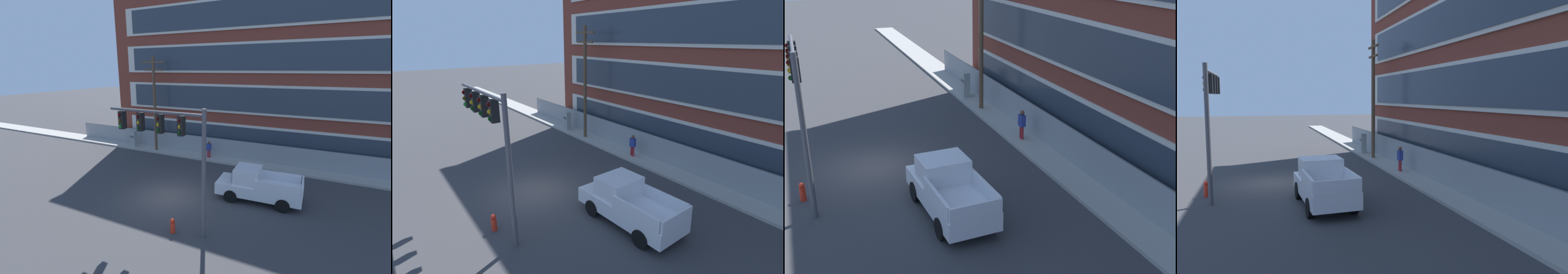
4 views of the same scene
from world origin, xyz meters
TOP-DOWN VIEW (x-y plane):
  - ground_plane at (0.00, 0.00)m, footprint 160.00×160.00m
  - sidewalk_building_side at (0.00, 8.04)m, footprint 80.00×2.06m
  - chain_link_fence at (2.21, 8.53)m, footprint 37.24×0.06m
  - traffic_signal_mast at (1.91, -2.84)m, footprint 5.28×0.43m
  - pickup_truck_white at (5.12, 1.97)m, footprint 5.15×2.25m
  - utility_pole_near_corner at (-5.99, 7.61)m, footprint 2.27×0.26m
  - electrical_cabinet at (-8.76, 7.57)m, footprint 0.67×0.45m
  - pedestrian_near_cabinet at (-0.43, 7.68)m, footprint 0.41×0.27m
  - fire_hydrant at (2.18, -3.19)m, footprint 0.24×0.24m

SIDE VIEW (x-z plane):
  - ground_plane at x=0.00m, z-range 0.00..0.00m
  - sidewalk_building_side at x=0.00m, z-range 0.00..0.16m
  - fire_hydrant at x=2.18m, z-range -0.01..0.77m
  - electrical_cabinet at x=-8.76m, z-range 0.00..1.77m
  - chain_link_fence at x=2.21m, z-range 0.02..1.82m
  - pickup_truck_white at x=5.12m, z-range -0.06..1.96m
  - pedestrian_near_cabinet at x=-0.43m, z-range 0.13..1.82m
  - traffic_signal_mast at x=1.91m, z-range 1.52..7.74m
  - utility_pole_near_corner at x=-5.99m, z-range 0.44..9.41m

